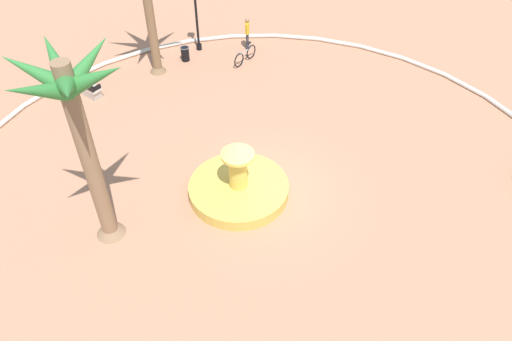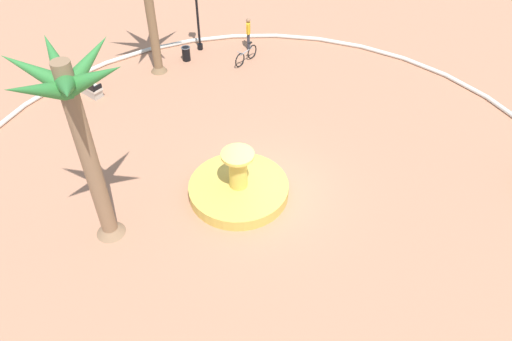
{
  "view_description": "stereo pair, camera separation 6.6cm",
  "coord_description": "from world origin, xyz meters",
  "px_view_note": "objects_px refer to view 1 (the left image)",
  "views": [
    {
      "loc": [
        -0.54,
        12.75,
        12.65
      ],
      "look_at": [
        0.26,
        0.08,
        1.0
      ],
      "focal_mm": 34.63,
      "sensor_mm": 36.0,
      "label": 1
    },
    {
      "loc": [
        -0.61,
        12.75,
        12.65
      ],
      "look_at": [
        0.26,
        0.08,
        1.0
      ],
      "focal_mm": 34.63,
      "sensor_mm": 36.0,
      "label": 2
    }
  ],
  "objects_px": {
    "fountain": "(239,188)",
    "lamppost": "(196,6)",
    "bicycle_red_frame": "(245,55)",
    "person_cyclist_helmet": "(247,32)",
    "palm_tree_near_fountain": "(76,119)",
    "trash_bin": "(185,53)",
    "bench_west": "(86,88)"
  },
  "relations": [
    {
      "from": "bench_west",
      "to": "trash_bin",
      "type": "distance_m",
      "value": 5.13
    },
    {
      "from": "palm_tree_near_fountain",
      "to": "lamppost",
      "type": "height_order",
      "value": "palm_tree_near_fountain"
    },
    {
      "from": "palm_tree_near_fountain",
      "to": "bench_west",
      "type": "distance_m",
      "value": 9.76
    },
    {
      "from": "bench_west",
      "to": "bicycle_red_frame",
      "type": "relative_size",
      "value": 1.08
    },
    {
      "from": "bicycle_red_frame",
      "to": "person_cyclist_helmet",
      "type": "distance_m",
      "value": 1.51
    },
    {
      "from": "palm_tree_near_fountain",
      "to": "lamppost",
      "type": "distance_m",
      "value": 12.75
    },
    {
      "from": "bicycle_red_frame",
      "to": "bench_west",
      "type": "bearing_deg",
      "value": 25.22
    },
    {
      "from": "fountain",
      "to": "trash_bin",
      "type": "bearing_deg",
      "value": -69.26
    },
    {
      "from": "trash_bin",
      "to": "person_cyclist_helmet",
      "type": "bearing_deg",
      "value": -154.91
    },
    {
      "from": "person_cyclist_helmet",
      "to": "lamppost",
      "type": "bearing_deg",
      "value": 5.8
    },
    {
      "from": "fountain",
      "to": "bicycle_red_frame",
      "type": "xyz_separation_m",
      "value": [
        0.5,
        -9.23,
        0.09
      ]
    },
    {
      "from": "trash_bin",
      "to": "bicycle_red_frame",
      "type": "height_order",
      "value": "bicycle_red_frame"
    },
    {
      "from": "palm_tree_near_fountain",
      "to": "bicycle_red_frame",
      "type": "bearing_deg",
      "value": -107.59
    },
    {
      "from": "trash_bin",
      "to": "fountain",
      "type": "bearing_deg",
      "value": 110.74
    },
    {
      "from": "palm_tree_near_fountain",
      "to": "bicycle_red_frame",
      "type": "height_order",
      "value": "palm_tree_near_fountain"
    },
    {
      "from": "trash_bin",
      "to": "person_cyclist_helmet",
      "type": "xyz_separation_m",
      "value": [
        -3.0,
        -1.4,
        0.55
      ]
    },
    {
      "from": "bench_west",
      "to": "lamppost",
      "type": "bearing_deg",
      "value": -135.24
    },
    {
      "from": "palm_tree_near_fountain",
      "to": "bicycle_red_frame",
      "type": "xyz_separation_m",
      "value": [
        -3.59,
        -11.33,
        -4.32
      ]
    },
    {
      "from": "bench_west",
      "to": "person_cyclist_helmet",
      "type": "relative_size",
      "value": 0.96
    },
    {
      "from": "palm_tree_near_fountain",
      "to": "person_cyclist_helmet",
      "type": "distance_m",
      "value": 13.76
    },
    {
      "from": "fountain",
      "to": "lamppost",
      "type": "xyz_separation_m",
      "value": [
        2.99,
        -10.38,
        2.03
      ]
    },
    {
      "from": "palm_tree_near_fountain",
      "to": "bench_west",
      "type": "xyz_separation_m",
      "value": [
        3.36,
        -8.06,
        -4.36
      ]
    },
    {
      "from": "fountain",
      "to": "bicycle_red_frame",
      "type": "bearing_deg",
      "value": -86.9
    },
    {
      "from": "lamppost",
      "to": "bench_west",
      "type": "bearing_deg",
      "value": 44.76
    },
    {
      "from": "palm_tree_near_fountain",
      "to": "lamppost",
      "type": "bearing_deg",
      "value": -95.06
    },
    {
      "from": "fountain",
      "to": "bicycle_red_frame",
      "type": "distance_m",
      "value": 9.24
    },
    {
      "from": "fountain",
      "to": "palm_tree_near_fountain",
      "type": "height_order",
      "value": "palm_tree_near_fountain"
    },
    {
      "from": "palm_tree_near_fountain",
      "to": "lamppost",
      "type": "relative_size",
      "value": 1.69
    },
    {
      "from": "trash_bin",
      "to": "bicycle_red_frame",
      "type": "bearing_deg",
      "value": 180.0
    },
    {
      "from": "palm_tree_near_fountain",
      "to": "person_cyclist_helmet",
      "type": "height_order",
      "value": "palm_tree_near_fountain"
    },
    {
      "from": "fountain",
      "to": "palm_tree_near_fountain",
      "type": "distance_m",
      "value": 6.38
    },
    {
      "from": "bench_west",
      "to": "person_cyclist_helmet",
      "type": "distance_m",
      "value": 8.4
    }
  ]
}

